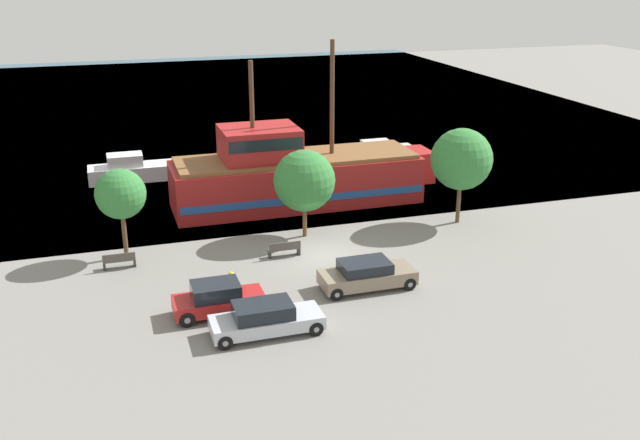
# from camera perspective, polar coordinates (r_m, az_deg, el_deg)

# --- Properties ---
(ground_plane) EXTENTS (160.00, 160.00, 0.00)m
(ground_plane) POSITION_cam_1_polar(r_m,az_deg,el_deg) (37.90, 0.18, -2.77)
(ground_plane) COLOR gray
(water_surface) EXTENTS (80.00, 80.00, 0.00)m
(water_surface) POSITION_cam_1_polar(r_m,az_deg,el_deg) (79.39, -9.59, 9.12)
(water_surface) COLOR #33566B
(water_surface) RESTS_ON ground
(pirate_ship) EXTENTS (16.96, 4.75, 10.23)m
(pirate_ship) POSITION_cam_1_polar(r_m,az_deg,el_deg) (45.23, -2.08, 3.63)
(pirate_ship) COLOR #A31E1E
(pirate_ship) RESTS_ON water_surface
(moored_boat_dockside) EXTENTS (5.41, 2.49, 1.51)m
(moored_boat_dockside) POSITION_cam_1_polar(r_m,az_deg,el_deg) (55.98, 4.92, 5.38)
(moored_boat_dockside) COLOR #B7B2A8
(moored_boat_dockside) RESTS_ON water_surface
(moored_boat_outer) EXTENTS (6.06, 2.06, 1.91)m
(moored_boat_outer) POSITION_cam_1_polar(r_m,az_deg,el_deg) (52.29, -14.86, 3.88)
(moored_boat_outer) COLOR silver
(moored_boat_outer) RESTS_ON water_surface
(parked_car_curb_front) EXTENTS (3.99, 1.78, 1.50)m
(parked_car_curb_front) POSITION_cam_1_polar(r_m,az_deg,el_deg) (31.76, -8.17, -6.27)
(parked_car_curb_front) COLOR #B21E1E
(parked_car_curb_front) RESTS_ON ground_plane
(parked_car_curb_mid) EXTENTS (4.68, 1.79, 1.40)m
(parked_car_curb_mid) POSITION_cam_1_polar(r_m,az_deg,el_deg) (30.00, -4.38, -7.88)
(parked_car_curb_mid) COLOR #B7BCC6
(parked_car_curb_mid) RESTS_ON ground_plane
(parked_car_curb_rear) EXTENTS (4.51, 1.89, 1.38)m
(parked_car_curb_rear) POSITION_cam_1_polar(r_m,az_deg,el_deg) (33.96, 3.76, -4.38)
(parked_car_curb_rear) COLOR #7F705B
(parked_car_curb_rear) RESTS_ON ground_plane
(fire_hydrant) EXTENTS (0.42, 0.25, 0.76)m
(fire_hydrant) POSITION_cam_1_polar(r_m,az_deg,el_deg) (34.41, -7.11, -4.67)
(fire_hydrant) COLOR yellow
(fire_hydrant) RESTS_ON ground_plane
(bench_promenade_east) EXTENTS (1.61, 0.45, 0.85)m
(bench_promenade_east) POSITION_cam_1_polar(r_m,az_deg,el_deg) (37.48, -15.77, -3.13)
(bench_promenade_east) COLOR #4C4742
(bench_promenade_east) RESTS_ON ground_plane
(bench_promenade_west) EXTENTS (1.70, 0.45, 0.85)m
(bench_promenade_west) POSITION_cam_1_polar(r_m,az_deg,el_deg) (37.52, -2.87, -2.32)
(bench_promenade_west) COLOR #4C4742
(bench_promenade_west) RESTS_ON ground_plane
(tree_row_east) EXTENTS (2.60, 2.60, 4.78)m
(tree_row_east) POSITION_cam_1_polar(r_m,az_deg,el_deg) (37.82, -15.67, 2.00)
(tree_row_east) COLOR brown
(tree_row_east) RESTS_ON ground_plane
(tree_row_mideast) EXTENTS (3.43, 3.43, 4.99)m
(tree_row_mideast) POSITION_cam_1_polar(r_m,az_deg,el_deg) (39.36, -1.26, 3.15)
(tree_row_mideast) COLOR brown
(tree_row_mideast) RESTS_ON ground_plane
(tree_row_midwest) EXTENTS (3.59, 3.59, 5.68)m
(tree_row_midwest) POSITION_cam_1_polar(r_m,az_deg,el_deg) (42.16, 11.26, 4.78)
(tree_row_midwest) COLOR brown
(tree_row_midwest) RESTS_ON ground_plane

